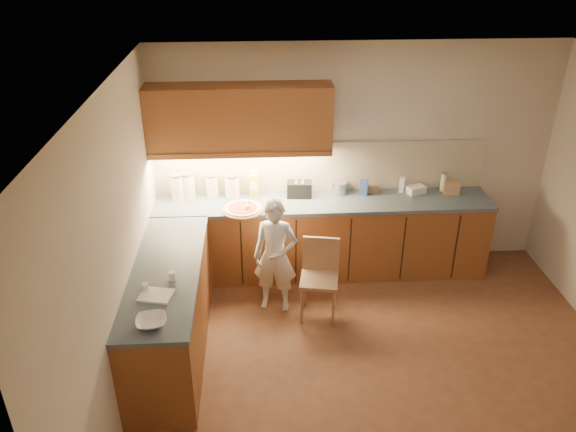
# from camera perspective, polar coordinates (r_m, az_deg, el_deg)

# --- Properties ---
(room) EXTENTS (4.54, 4.50, 2.62)m
(room) POSITION_cam_1_polar(r_m,az_deg,el_deg) (4.51, 11.12, 0.82)
(room) COLOR brown
(room) RESTS_ON ground
(l_counter) EXTENTS (3.77, 2.62, 0.92)m
(l_counter) POSITION_cam_1_polar(r_m,az_deg,el_deg) (6.06, -1.19, -4.34)
(l_counter) COLOR brown
(l_counter) RESTS_ON ground
(backsplash) EXTENTS (3.75, 0.02, 0.58)m
(backsplash) POSITION_cam_1_polar(r_m,az_deg,el_deg) (6.41, 3.39, 5.03)
(backsplash) COLOR #C4B998
(backsplash) RESTS_ON l_counter
(upper_cabinets) EXTENTS (1.95, 0.36, 0.73)m
(upper_cabinets) POSITION_cam_1_polar(r_m,az_deg,el_deg) (6.00, -4.96, 9.86)
(upper_cabinets) COLOR brown
(upper_cabinets) RESTS_ON ground
(pizza_on_board) EXTENTS (0.45, 0.45, 0.18)m
(pizza_on_board) POSITION_cam_1_polar(r_m,az_deg,el_deg) (6.05, -4.62, 0.73)
(pizza_on_board) COLOR #A67F53
(pizza_on_board) RESTS_ON l_counter
(child) EXTENTS (0.51, 0.39, 1.26)m
(child) POSITION_cam_1_polar(r_m,az_deg,el_deg) (5.78, -1.28, -4.11)
(child) COLOR white
(child) RESTS_ON ground
(wooden_chair) EXTENTS (0.44, 0.44, 0.84)m
(wooden_chair) POSITION_cam_1_polar(r_m,az_deg,el_deg) (5.79, 3.25, -5.74)
(wooden_chair) COLOR #A98159
(wooden_chair) RESTS_ON ground
(mixing_bowl) EXTENTS (0.26, 0.26, 0.06)m
(mixing_bowl) POSITION_cam_1_polar(r_m,az_deg,el_deg) (4.51, -13.73, -10.39)
(mixing_bowl) COLOR white
(mixing_bowl) RESTS_ON l_counter
(canister_a) EXTENTS (0.15, 0.15, 0.31)m
(canister_a) POSITION_cam_1_polar(r_m,az_deg,el_deg) (6.34, -11.16, 2.96)
(canister_a) COLOR silver
(canister_a) RESTS_ON l_counter
(canister_b) EXTENTS (0.18, 0.18, 0.31)m
(canister_b) POSITION_cam_1_polar(r_m,az_deg,el_deg) (6.37, -10.19, 3.15)
(canister_b) COLOR silver
(canister_b) RESTS_ON l_counter
(canister_c) EXTENTS (0.14, 0.14, 0.27)m
(canister_c) POSITION_cam_1_polar(r_m,az_deg,el_deg) (6.36, -7.71, 3.12)
(canister_c) COLOR white
(canister_c) RESTS_ON l_counter
(canister_d) EXTENTS (0.17, 0.17, 0.28)m
(canister_d) POSITION_cam_1_polar(r_m,az_deg,el_deg) (6.32, -5.70, 3.12)
(canister_d) COLOR white
(canister_d) RESTS_ON l_counter
(oil_jug) EXTENTS (0.12, 0.10, 0.31)m
(oil_jug) POSITION_cam_1_polar(r_m,az_deg,el_deg) (6.32, -3.47, 3.23)
(oil_jug) COLOR gold
(oil_jug) RESTS_ON l_counter
(toaster) EXTENTS (0.29, 0.18, 0.18)m
(toaster) POSITION_cam_1_polar(r_m,az_deg,el_deg) (6.32, 1.17, 2.74)
(toaster) COLOR black
(toaster) RESTS_ON l_counter
(steel_pot) EXTENTS (0.18, 0.18, 0.14)m
(steel_pot) POSITION_cam_1_polar(r_m,az_deg,el_deg) (6.43, 5.21, 2.90)
(steel_pot) COLOR silver
(steel_pot) RESTS_ON l_counter
(blue_box) EXTENTS (0.11, 0.09, 0.18)m
(blue_box) POSITION_cam_1_polar(r_m,az_deg,el_deg) (6.42, 7.72, 2.91)
(blue_box) COLOR #324E97
(blue_box) RESTS_ON l_counter
(card_box_a) EXTENTS (0.13, 0.10, 0.09)m
(card_box_a) POSITION_cam_1_polar(r_m,az_deg,el_deg) (6.52, 8.60, 2.78)
(card_box_a) COLOR tan
(card_box_a) RESTS_ON l_counter
(white_bottle) EXTENTS (0.07, 0.07, 0.18)m
(white_bottle) POSITION_cam_1_polar(r_m,az_deg,el_deg) (6.56, 11.47, 3.14)
(white_bottle) COLOR white
(white_bottle) RESTS_ON l_counter
(flat_pack) EXTENTS (0.24, 0.21, 0.08)m
(flat_pack) POSITION_cam_1_polar(r_m,az_deg,el_deg) (6.59, 12.83, 2.65)
(flat_pack) COLOR white
(flat_pack) RESTS_ON l_counter
(tall_jar) EXTENTS (0.07, 0.07, 0.22)m
(tall_jar) POSITION_cam_1_polar(r_m,az_deg,el_deg) (6.69, 15.52, 3.36)
(tall_jar) COLOR white
(tall_jar) RESTS_ON l_counter
(card_box_b) EXTENTS (0.20, 0.17, 0.14)m
(card_box_b) POSITION_cam_1_polar(r_m,az_deg,el_deg) (6.68, 16.25, 2.82)
(card_box_b) COLOR tan
(card_box_b) RESTS_ON l_counter
(dough_cloth) EXTENTS (0.30, 0.26, 0.02)m
(dough_cloth) POSITION_cam_1_polar(r_m,az_deg,el_deg) (4.82, -13.26, -7.85)
(dough_cloth) COLOR white
(dough_cloth) RESTS_ON l_counter
(spice_jar_a) EXTENTS (0.07, 0.07, 0.08)m
(spice_jar_a) POSITION_cam_1_polar(r_m,az_deg,el_deg) (4.89, -14.29, -7.06)
(spice_jar_a) COLOR silver
(spice_jar_a) RESTS_ON l_counter
(spice_jar_b) EXTENTS (0.07, 0.07, 0.08)m
(spice_jar_b) POSITION_cam_1_polar(r_m,az_deg,el_deg) (4.98, -11.71, -6.01)
(spice_jar_b) COLOR white
(spice_jar_b) RESTS_ON l_counter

